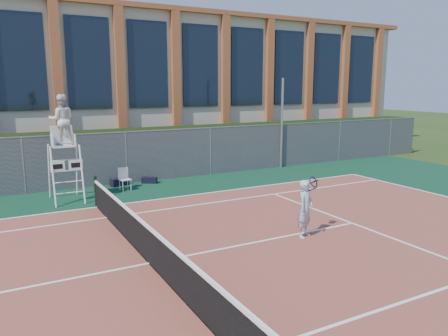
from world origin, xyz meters
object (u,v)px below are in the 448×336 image
steel_pole (282,124)px  tennis_player (305,208)px  umpire_chair (62,123)px  plastic_chair (124,177)px

steel_pole → tennis_player: steel_pole is taller
umpire_chair → tennis_player: umpire_chair is taller
steel_pole → plastic_chair: steel_pole is taller
umpire_chair → plastic_chair: size_ratio=4.32×
tennis_player → plastic_chair: bearing=109.7°
tennis_player → umpire_chair: bearing=125.0°
steel_pole → umpire_chair: steel_pole is taller
plastic_chair → tennis_player: bearing=-70.3°
steel_pole → tennis_player: bearing=-122.1°
plastic_chair → tennis_player: 8.38m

